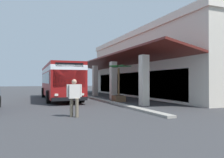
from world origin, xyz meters
TOP-DOWN VIEW (x-y plane):
  - ground at (0.00, 8.00)m, footprint 120.00×120.00m
  - curb_strip at (-1.88, 2.67)m, footprint 27.81×0.50m
  - plaza_building at (-1.88, 12.29)m, footprint 23.48×13.96m
  - transit_bus at (-0.68, -0.51)m, footprint 11.26×2.98m
  - pedestrian at (10.07, -1.37)m, footprint 0.41×0.71m
  - potted_palm at (3.41, 3.68)m, footprint 1.89×1.81m

SIDE VIEW (x-z plane):
  - ground at x=0.00m, z-range 0.00..0.00m
  - curb_strip at x=-1.88m, z-range 0.00..0.12m
  - potted_palm at x=3.41m, z-range -0.76..2.29m
  - pedestrian at x=10.07m, z-range 0.12..1.89m
  - transit_bus at x=-0.68m, z-range 0.18..3.52m
  - plaza_building at x=-1.88m, z-range 0.01..6.94m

